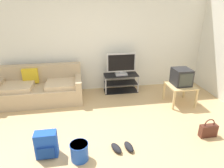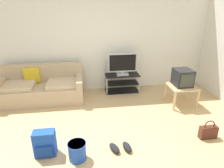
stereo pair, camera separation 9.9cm
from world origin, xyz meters
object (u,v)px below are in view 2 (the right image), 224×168
at_px(flat_tv, 122,64).
at_px(cleaning_bucket, 77,151).
at_px(sneakers_pair, 121,148).
at_px(couch, 42,88).
at_px(backpack, 45,143).
at_px(tv_stand, 122,83).
at_px(side_table, 182,88).
at_px(crt_tv, 183,78).
at_px(handbag, 208,132).

relative_size(flat_tv, cleaning_bucket, 2.60).
bearing_deg(sneakers_pair, couch, 127.00).
xyz_separation_m(backpack, cleaning_bucket, (0.50, -0.17, -0.05)).
relative_size(couch, flat_tv, 2.61).
height_order(flat_tv, backpack, flat_tv).
bearing_deg(couch, tv_stand, 6.42).
relative_size(side_table, cleaning_bucket, 2.10).
bearing_deg(cleaning_bucket, crt_tv, 32.46).
height_order(crt_tv, handbag, crt_tv).
distance_m(tv_stand, flat_tv, 0.52).
height_order(tv_stand, backpack, tv_stand).
distance_m(crt_tv, cleaning_bucket, 2.84).
bearing_deg(handbag, crt_tv, 85.96).
relative_size(backpack, cleaning_bucket, 1.47).
bearing_deg(couch, handbag, -32.23).
xyz_separation_m(crt_tv, cleaning_bucket, (-2.36, -1.50, -0.50)).
height_order(flat_tv, handbag, flat_tv).
xyz_separation_m(side_table, crt_tv, (0.00, 0.02, 0.25)).
relative_size(crt_tv, cleaning_bucket, 1.46).
xyz_separation_m(handbag, sneakers_pair, (-1.58, -0.10, -0.08)).
bearing_deg(backpack, couch, 109.47).
xyz_separation_m(handbag, cleaning_bucket, (-2.26, -0.20, 0.02)).
bearing_deg(backpack, side_table, 33.52).
bearing_deg(tv_stand, crt_tv, -36.47).
bearing_deg(handbag, cleaning_bucket, -175.06).
height_order(handbag, cleaning_bucket, handbag).
xyz_separation_m(tv_stand, handbag, (1.13, -2.20, -0.11)).
height_order(flat_tv, sneakers_pair, flat_tv).
bearing_deg(side_table, sneakers_pair, -140.33).
bearing_deg(couch, cleaning_bucket, -68.11).
height_order(side_table, sneakers_pair, side_table).
distance_m(couch, crt_tv, 3.32).
distance_m(couch, tv_stand, 2.03).
relative_size(handbag, cleaning_bucket, 1.25).
bearing_deg(couch, sneakers_pair, -53.00).
bearing_deg(handbag, side_table, 85.91).
bearing_deg(crt_tv, handbag, -94.04).
height_order(couch, crt_tv, crt_tv).
height_order(tv_stand, side_table, tv_stand).
bearing_deg(cleaning_bucket, sneakers_pair, 8.28).
bearing_deg(sneakers_pair, cleaning_bucket, -171.72).
distance_m(flat_tv, sneakers_pair, 2.43).
height_order(cleaning_bucket, sneakers_pair, cleaning_bucket).
distance_m(backpack, handbag, 2.76).
xyz_separation_m(side_table, sneakers_pair, (-1.67, -1.38, -0.36)).
xyz_separation_m(flat_tv, crt_tv, (1.22, -0.88, -0.10)).
bearing_deg(couch, crt_tv, -11.80).
relative_size(tv_stand, backpack, 2.11).
distance_m(couch, handbag, 3.71).
relative_size(couch, cleaning_bucket, 6.79).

